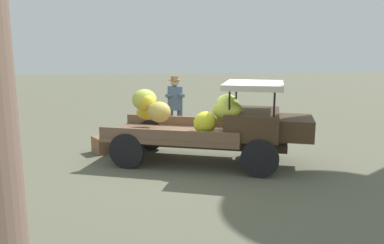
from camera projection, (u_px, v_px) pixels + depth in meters
name	position (u px, v px, depth m)	size (l,w,h in m)	color
ground_plane	(207.00, 161.00, 8.81)	(60.00, 60.00, 0.00)	#5E5E49
truck	(218.00, 123.00, 8.51)	(4.66, 2.85, 1.82)	#412D1C
farmer	(175.00, 104.00, 10.50)	(0.53, 0.47, 1.80)	#525374
wooden_crate	(105.00, 144.00, 9.53)	(0.54, 0.50, 0.40)	brown
loose_banana_bunch	(154.00, 132.00, 11.10)	(0.50, 0.39, 0.30)	#84B52D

